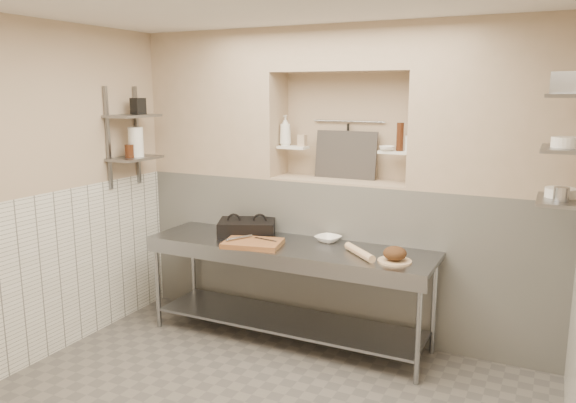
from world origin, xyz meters
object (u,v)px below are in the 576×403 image
Objects in this scene: bread_loaf at (395,253)px; jug_left at (136,142)px; prep_table at (287,273)px; mixing_bowl at (328,239)px; bottle_soap at (285,130)px; panini_press at (247,228)px; bowl_alcove at (387,148)px; rolling_pin at (360,252)px; cutting_board at (253,243)px.

jug_left is (-2.54, -0.02, 0.78)m from bread_loaf.
prep_table is 1.91m from jug_left.
bottle_soap reaches higher than mixing_bowl.
bottle_soap is at bearing 152.75° from bread_loaf.
mixing_bowl is at bearing -16.23° from panini_press.
jug_left is (-2.27, -0.63, 0.02)m from bowl_alcove.
rolling_pin is at bearing -33.78° from panini_press.
bowl_alcove is at bearing 35.41° from cutting_board.
bottle_soap reaches higher than bowl_alcove.
cutting_board is (0.23, -0.31, -0.05)m from panini_press.
rolling_pin is 1.49× the size of bottle_soap.
bread_loaf is 2.66m from jug_left.
cutting_board is 1.45m from bowl_alcove.
cutting_board is 1.25m from bread_loaf.
rolling_pin reaches higher than cutting_board.
bottle_soap is at bearing 150.97° from mixing_bowl.
prep_table is 0.47m from mixing_bowl.
bowl_alcove is 0.49× the size of jug_left.
prep_table is 0.60m from panini_press.
panini_press is 1.19m from rolling_pin.
mixing_bowl is at bearing -147.38° from bowl_alcove.
bowl_alcove is 2.36m from jug_left.
cutting_board reaches higher than prep_table.
rolling_pin is at bearing 6.58° from cutting_board.
prep_table is 19.03× the size of bowl_alcove.
panini_press is 1.01m from bottle_soap.
bottle_soap is (-0.58, 0.32, 0.93)m from mixing_bowl.
rolling_pin is 2.39m from jug_left.
bottle_soap is at bearing 28.50° from jug_left.
bowl_alcove is (0.03, 0.58, 0.80)m from rolling_pin.
panini_press is at bearing 13.08° from jug_left.
jug_left is at bearing -175.94° from prep_table.
panini_press is 2.15× the size of bottle_soap.
cutting_board is at bearing -86.56° from bottle_soap.
bottle_soap reaches higher than prep_table.
prep_table is at bearing 174.66° from bread_loaf.
bowl_alcove is (0.72, 0.52, 1.09)m from prep_table.
bread_loaf is (1.24, 0.08, 0.05)m from cutting_board.
jug_left is at bearing -178.71° from rolling_pin.
bread_loaf is (0.30, -0.03, 0.04)m from rolling_pin.
bottle_soap is 1.03× the size of jug_left.
bowl_alcove is at bearing 15.60° from jug_left.
cutting_board is 0.95m from rolling_pin.
jug_left is at bearing -151.50° from bottle_soap.
bottle_soap is at bearing 93.44° from cutting_board.
jug_left reaches higher than cutting_board.
prep_table is at bearing 33.46° from cutting_board.
bottle_soap is (0.19, 0.43, 0.89)m from panini_press.
mixing_bowl is at bearing 37.52° from cutting_board.
bowl_alcove is at bearing 113.56° from bread_loaf.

